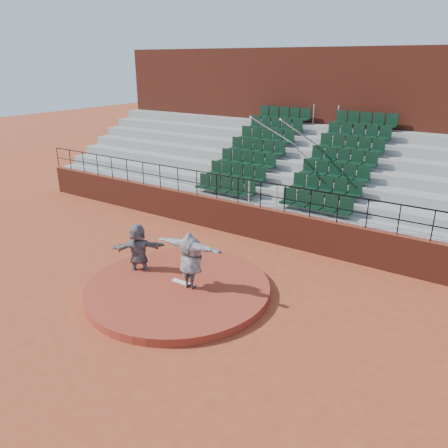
% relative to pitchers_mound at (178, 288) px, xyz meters
% --- Properties ---
extents(ground, '(90.00, 90.00, 0.00)m').
position_rel_pitchers_mound_xyz_m(ground, '(0.00, 0.00, -0.12)').
color(ground, '#A04124').
rests_on(ground, ground).
extents(pitchers_mound, '(5.50, 5.50, 0.25)m').
position_rel_pitchers_mound_xyz_m(pitchers_mound, '(0.00, 0.00, 0.00)').
color(pitchers_mound, '#993522').
rests_on(pitchers_mound, ground).
extents(pitching_rubber, '(0.60, 0.15, 0.03)m').
position_rel_pitchers_mound_xyz_m(pitching_rubber, '(0.00, 0.15, 0.14)').
color(pitching_rubber, white).
rests_on(pitching_rubber, pitchers_mound).
extents(boundary_wall, '(24.00, 0.30, 1.30)m').
position_rel_pitchers_mound_xyz_m(boundary_wall, '(0.00, 5.00, 0.53)').
color(boundary_wall, maroon).
rests_on(boundary_wall, ground).
extents(wall_railing, '(24.04, 0.05, 1.03)m').
position_rel_pitchers_mound_xyz_m(wall_railing, '(0.00, 5.00, 1.90)').
color(wall_railing, black).
rests_on(wall_railing, boundary_wall).
extents(seating_deck, '(24.00, 5.97, 4.63)m').
position_rel_pitchers_mound_xyz_m(seating_deck, '(0.00, 8.65, 1.31)').
color(seating_deck, gray).
rests_on(seating_deck, ground).
extents(press_box_facade, '(24.00, 3.00, 7.10)m').
position_rel_pitchers_mound_xyz_m(press_box_facade, '(0.00, 12.60, 3.43)').
color(press_box_facade, maroon).
rests_on(press_box_facade, ground).
extents(pitcher, '(2.20, 0.76, 1.76)m').
position_rel_pitchers_mound_xyz_m(pitcher, '(0.42, 0.11, 1.01)').
color(pitcher, black).
rests_on(pitcher, pitchers_mound).
extents(fielder, '(1.59, 1.50, 1.79)m').
position_rel_pitchers_mound_xyz_m(fielder, '(-1.69, 0.15, 0.77)').
color(fielder, black).
rests_on(fielder, ground).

